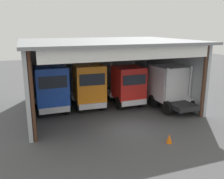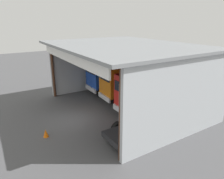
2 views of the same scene
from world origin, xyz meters
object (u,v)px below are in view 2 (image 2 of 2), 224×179
(truck_blue_center_right_bay, at_px, (103,75))
(oil_drum, at_px, (186,105))
(truck_red_left_bay, at_px, (137,94))
(truck_orange_yard_outside, at_px, (118,82))
(truck_white_center_left_bay, at_px, (146,112))
(tool_cart, at_px, (124,84))
(traffic_cone, at_px, (46,133))

(truck_blue_center_right_bay, distance_m, oil_drum, 8.86)
(truck_red_left_bay, bearing_deg, oil_drum, -109.37)
(truck_blue_center_right_bay, bearing_deg, truck_orange_yard_outside, 179.66)
(truck_red_left_bay, bearing_deg, truck_orange_yard_outside, -5.52)
(truck_blue_center_right_bay, xyz_separation_m, truck_white_center_left_bay, (9.41, -2.08, -0.05))
(tool_cart, xyz_separation_m, traffic_cone, (5.77, -10.45, -0.22))
(truck_orange_yard_outside, xyz_separation_m, truck_white_center_left_bay, (6.42, -2.07, -0.06))
(traffic_cone, bearing_deg, truck_red_left_bay, 86.67)
(truck_blue_center_right_bay, bearing_deg, traffic_cone, 127.05)
(truck_blue_center_right_bay, xyz_separation_m, truck_red_left_bay, (6.27, -0.33, -0.14))
(truck_white_center_left_bay, height_order, tool_cart, truck_white_center_left_bay)
(truck_blue_center_right_bay, relative_size, truck_orange_yard_outside, 1.04)
(truck_blue_center_right_bay, relative_size, truck_red_left_bay, 0.99)
(oil_drum, distance_m, traffic_cone, 11.85)
(truck_white_center_left_bay, xyz_separation_m, traffic_cone, (-3.56, -5.63, -1.62))
(truck_white_center_left_bay, distance_m, traffic_cone, 6.86)
(truck_red_left_bay, height_order, tool_cart, truck_red_left_bay)
(truck_blue_center_right_bay, height_order, truck_white_center_left_bay, truck_blue_center_right_bay)
(tool_cart, bearing_deg, truck_red_left_bay, -26.30)
(truck_red_left_bay, distance_m, tool_cart, 7.04)
(truck_orange_yard_outside, height_order, traffic_cone, truck_orange_yard_outside)
(truck_orange_yard_outside, height_order, truck_white_center_left_bay, truck_orange_yard_outside)
(truck_red_left_bay, height_order, traffic_cone, truck_red_left_bay)
(truck_orange_yard_outside, distance_m, tool_cart, 4.26)
(truck_orange_yard_outside, relative_size, traffic_cone, 8.46)
(truck_white_center_left_bay, xyz_separation_m, oil_drum, (-1.62, 6.06, -1.44))
(truck_blue_center_right_bay, bearing_deg, tool_cart, -91.50)
(oil_drum, height_order, tool_cart, tool_cart)
(truck_white_center_left_bay, xyz_separation_m, tool_cart, (-9.34, 4.82, -1.40))
(truck_red_left_bay, height_order, truck_white_center_left_bay, truck_red_left_bay)
(truck_red_left_bay, bearing_deg, truck_white_center_left_bay, 150.80)
(truck_white_center_left_bay, relative_size, tool_cart, 4.44)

